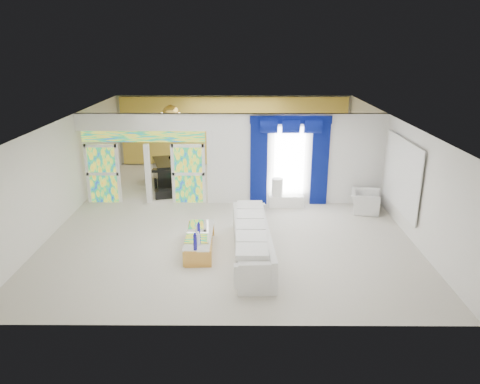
{
  "coord_description": "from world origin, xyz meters",
  "views": [
    {
      "loc": [
        0.37,
        -13.41,
        5.19
      ],
      "look_at": [
        0.3,
        -1.2,
        1.1
      ],
      "focal_mm": 33.82,
      "sensor_mm": 36.0,
      "label": 1
    }
  ],
  "objects_px": {
    "white_sofa": "(252,242)",
    "console_table": "(286,201)",
    "armchair": "(365,202)",
    "grand_piano": "(174,172)",
    "coffee_table": "(200,242)"
  },
  "relations": [
    {
      "from": "coffee_table",
      "to": "grand_piano",
      "type": "bearing_deg",
      "value": 104.62
    },
    {
      "from": "white_sofa",
      "to": "console_table",
      "type": "distance_m",
      "value": 3.8
    },
    {
      "from": "coffee_table",
      "to": "armchair",
      "type": "xyz_separation_m",
      "value": [
        5.03,
        2.87,
        0.11
      ]
    },
    {
      "from": "white_sofa",
      "to": "grand_piano",
      "type": "relative_size",
      "value": 2.17
    },
    {
      "from": "console_table",
      "to": "armchair",
      "type": "height_order",
      "value": "armchair"
    },
    {
      "from": "console_table",
      "to": "grand_piano",
      "type": "relative_size",
      "value": 0.63
    },
    {
      "from": "white_sofa",
      "to": "console_table",
      "type": "xyz_separation_m",
      "value": [
        1.2,
        3.6,
        -0.18
      ]
    },
    {
      "from": "armchair",
      "to": "grand_piano",
      "type": "xyz_separation_m",
      "value": [
        -6.53,
        2.89,
        0.13
      ]
    },
    {
      "from": "armchair",
      "to": "grand_piano",
      "type": "distance_m",
      "value": 7.14
    },
    {
      "from": "white_sofa",
      "to": "grand_piano",
      "type": "distance_m",
      "value": 6.7
    },
    {
      "from": "white_sofa",
      "to": "coffee_table",
      "type": "xyz_separation_m",
      "value": [
        -1.35,
        0.3,
        -0.15
      ]
    },
    {
      "from": "coffee_table",
      "to": "white_sofa",
      "type": "bearing_deg",
      "value": -12.53
    },
    {
      "from": "white_sofa",
      "to": "grand_piano",
      "type": "height_order",
      "value": "grand_piano"
    },
    {
      "from": "grand_piano",
      "to": "armchair",
      "type": "bearing_deg",
      "value": -40.31
    },
    {
      "from": "white_sofa",
      "to": "coffee_table",
      "type": "height_order",
      "value": "white_sofa"
    }
  ]
}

